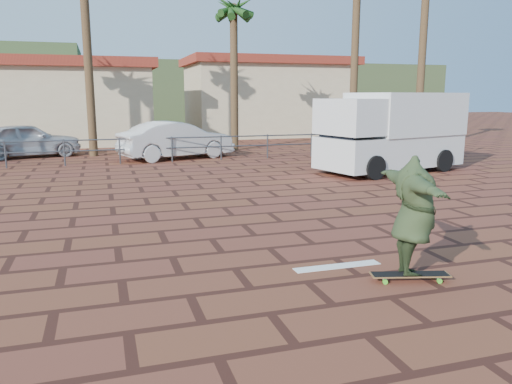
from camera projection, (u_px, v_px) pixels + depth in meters
ground at (269, 248)px, 8.60m from camera, size 120.00×120.00×0.00m
paint_stripe at (337, 266)px, 7.68m from camera, size 1.40×0.22×0.01m
guardrail at (172, 145)px, 19.72m from camera, size 24.06×0.06×1.00m
palm_center at (234, 12)px, 22.95m from camera, size 2.40×2.40×7.75m
building_west at (34, 102)px, 27.04m from camera, size 12.60×7.60×4.50m
building_east at (267, 97)px, 32.95m from camera, size 10.60×6.60×5.00m
hill_front at (123, 92)px, 54.91m from camera, size 70.00×18.00×6.00m
longboard at (410, 275)px, 7.06m from camera, size 1.14×0.52×0.11m
skateboarder at (414, 216)px, 6.89m from camera, size 0.98×2.15×1.69m
campervan at (392, 131)px, 17.11m from camera, size 5.56×3.38×2.69m
car_silver at (28, 140)px, 21.27m from camera, size 4.55×2.64×1.45m
car_white at (176, 140)px, 20.74m from camera, size 4.98×2.97×1.55m
street_sign at (461, 120)px, 21.18m from camera, size 0.44×0.19×2.26m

